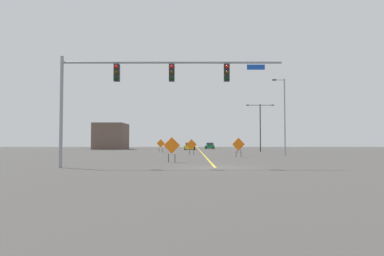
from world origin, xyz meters
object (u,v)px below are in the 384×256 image
Objects in this scene: street_lamp_mid_left at (282,114)px; construction_sign_median_near at (170,147)px; traffic_signal_assembly at (140,81)px; construction_sign_median_far at (190,145)px; street_lamp_near_right at (259,123)px; construction_sign_right_shoulder at (237,145)px; car_green_near at (208,146)px; construction_sign_left_lane at (159,144)px; construction_sign_left_shoulder at (238,145)px; car_yellow_distant at (188,146)px.

street_lamp_mid_left is 4.69× the size of construction_sign_median_near.
traffic_signal_assembly reaches higher than construction_sign_median_far.
street_lamp_near_right is 20.44m from construction_sign_right_shoulder.
car_green_near is at bearing 90.97° from construction_sign_right_shoulder.
construction_sign_left_lane is at bearing 97.22° from construction_sign_median_near.
construction_sign_median_near is at bearing -82.78° from construction_sign_left_lane.
traffic_signal_assembly is 6.84× the size of construction_sign_left_lane.
car_yellow_distant is (-6.98, 22.05, -0.48)m from construction_sign_left_shoulder.
construction_sign_median_near is (1.50, 5.58, -4.12)m from traffic_signal_assembly.
construction_sign_left_lane is at bearing -168.29° from street_lamp_near_right.
construction_sign_left_shoulder is 22.24m from construction_sign_median_near.
construction_sign_right_shoulder is 0.48× the size of car_yellow_distant.
street_lamp_near_right is 1.83× the size of car_yellow_distant.
car_green_near is at bearing 100.31° from street_lamp_mid_left.
car_green_near is (-2.48, 31.29, -0.45)m from construction_sign_left_shoulder.
construction_sign_left_shoulder is (9.61, 26.30, -4.21)m from traffic_signal_assembly.
street_lamp_mid_left is 19.18m from construction_sign_median_near.
car_yellow_distant is at bearing -115.92° from car_green_near.
construction_sign_median_near is (-1.51, -16.29, 0.04)m from construction_sign_median_far.
street_lamp_mid_left is 1.20× the size of street_lamp_near_right.
car_yellow_distant is at bearing 88.48° from construction_sign_median_near.
traffic_signal_assembly is 36.29m from street_lamp_near_right.
construction_sign_left_shoulder is 0.90× the size of construction_sign_left_lane.
street_lamp_mid_left is at bearing 40.84° from construction_sign_right_shoulder.
car_green_near is at bearing 64.08° from car_yellow_distant.
street_lamp_near_right is at bearing 72.29° from construction_sign_right_shoulder.
street_lamp_near_right is 25.38m from car_green_near.
construction_sign_right_shoulder reaches higher than construction_sign_median_near.
construction_sign_right_shoulder is 43.33m from car_green_near.
traffic_signal_assembly is at bearing -112.69° from street_lamp_near_right.
street_lamp_mid_left is at bearing -79.69° from car_green_near.
street_lamp_mid_left reaches higher than car_yellow_distant.
traffic_signal_assembly is at bearing -97.06° from car_green_near.
street_lamp_mid_left is at bearing -89.83° from street_lamp_near_right.
construction_sign_right_shoulder is at bearing 53.78° from construction_sign_median_near.
construction_sign_right_shoulder is at bearing -139.16° from street_lamp_mid_left.
construction_sign_median_far is 35.96m from car_green_near.
car_yellow_distant is (-4.49, -9.25, -0.02)m from car_green_near.
construction_sign_left_lane reaches higher than construction_sign_median_far.
street_lamp_mid_left is at bearing 48.21° from construction_sign_median_near.
construction_sign_left_lane is at bearing 145.83° from street_lamp_mid_left.
car_yellow_distant is at bearing 98.72° from construction_sign_right_shoulder.
street_lamp_mid_left is 2.01× the size of car_green_near.
construction_sign_median_near is 0.47× the size of car_yellow_distant.
construction_sign_right_shoulder is 1.03× the size of construction_sign_median_near.
construction_sign_median_far is (-11.03, 2.26, -3.78)m from street_lamp_mid_left.
street_lamp_mid_left reaches higher than street_lamp_near_right.
construction_sign_left_shoulder is 11.90m from construction_sign_left_lane.
car_green_near is at bearing 83.82° from construction_sign_median_near.
construction_sign_median_far is at bearing 168.41° from street_lamp_mid_left.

